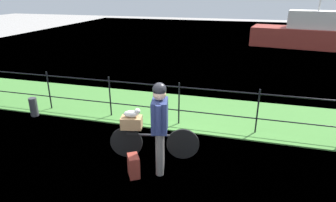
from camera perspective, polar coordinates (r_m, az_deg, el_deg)
The scene contains 11 objects.
ground_plane at distance 5.51m, azimuth -2.65°, elevation -12.95°, with size 60.00×60.00×0.00m, color #9E9993.
grass_strip at distance 7.82m, azimuth 3.49°, elevation -2.04°, with size 27.00×2.40×0.03m, color #478438.
harbor_water at distance 17.25m, azimuth 10.56°, elevation 10.50°, with size 30.00×30.00×0.00m, color slate.
iron_fence at distance 6.86m, azimuth 2.18°, elevation 0.07°, with size 18.04×0.04×1.07m.
bicycle_main at distance 5.63m, azimuth -2.91°, elevation -8.11°, with size 1.70×0.40×0.63m.
wooden_crate at distance 5.51m, azimuth -7.21°, elevation -4.22°, with size 0.39×0.25×0.23m, color #A87F51.
terrier_dog at distance 5.42m, azimuth -7.04°, elevation -2.42°, with size 0.32×0.19×0.18m.
cyclist_person at distance 4.92m, azimuth -1.64°, elevation -3.95°, with size 0.34×0.53×1.68m.
backpack_on_paving at distance 5.22m, azimuth -6.80°, elevation -12.59°, with size 0.28×0.18×0.40m, color maroon.
mooring_bollard at distance 8.25m, azimuth -24.97°, elevation -1.08°, with size 0.20×0.20×0.49m, color #38383D.
moored_boat_near at distance 18.52m, azimuth 26.92°, elevation 11.68°, with size 6.97×3.10×3.61m.
Camera 1 is at (1.45, -4.33, 3.09)m, focal length 30.90 mm.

